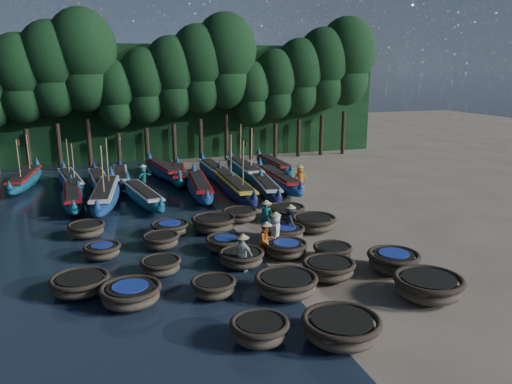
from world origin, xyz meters
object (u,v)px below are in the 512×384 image
object	(u,v)px
coracle_3	(341,328)
long_boat_3	(106,195)
coracle_17	(225,243)
coracle_20	(87,229)
coracle_16	(161,241)
fisherman_5	(143,176)
fisherman_1	(266,216)
coracle_5	(131,294)
coracle_21	(170,228)
long_boat_12	(121,177)
long_boat_9	(25,179)
long_boat_11	(99,181)
long_boat_7	(265,186)
coracle_15	(102,251)
coracle_8	(329,269)
long_boat_10	(71,181)
coracle_11	(161,266)
coracle_18	(284,233)
coracle_23	(240,215)
fisherman_4	(243,252)
coracle_6	(213,287)
coracle_22	(214,223)
long_boat_14	(179,175)
long_boat_5	(200,187)
long_boat_13	(163,170)
coracle_13	(286,248)
long_boat_8	(278,180)
long_boat_2	(73,197)
coracle_12	(242,258)
coracle_7	(286,284)
fisherman_2	(266,239)
fisherman_6	(300,178)
long_boat_4	(143,196)
long_boat_6	(235,188)
coracle_19	(314,223)
long_boat_17	(273,165)
coracle_10	(80,284)
long_boat_16	(244,169)
coracle_24	(286,212)
coracle_9	(393,261)
coracle_2	(260,330)

from	to	relation	value
coracle_3	long_boat_3	bearing A→B (deg)	108.44
coracle_17	coracle_20	xyz separation A→B (m)	(-5.87, 4.00, 0.01)
coracle_16	fisherman_5	xyz separation A→B (m)	(0.49, 12.23, 0.44)
fisherman_1	coracle_5	bearing A→B (deg)	-111.67
coracle_21	long_boat_12	distance (m)	12.52
long_boat_9	long_boat_11	xyz separation A→B (m)	(4.84, -1.92, -0.05)
coracle_17	coracle_21	xyz separation A→B (m)	(-1.99, 3.01, -0.02)
long_boat_7	coracle_15	bearing A→B (deg)	-133.35
coracle_8	coracle_20	world-z (taller)	coracle_8
long_boat_10	long_boat_12	world-z (taller)	long_boat_10
coracle_11	coracle_18	distance (m)	6.45
coracle_17	fisherman_5	bearing A→B (deg)	99.15
coracle_23	fisherman_4	bearing A→B (deg)	-105.55
coracle_6	long_boat_11	world-z (taller)	long_boat_11
coracle_22	long_boat_14	size ratio (longest dim) A/B	0.37
coracle_21	long_boat_5	world-z (taller)	long_boat_5
coracle_16	fisherman_1	xyz separation A→B (m)	(5.18, 0.36, 0.55)
long_boat_13	coracle_5	bearing A→B (deg)	-109.59
coracle_13	long_boat_8	world-z (taller)	long_boat_8
coracle_15	long_boat_2	distance (m)	9.74
coracle_12	coracle_21	world-z (taller)	coracle_12
coracle_7	long_boat_7	xyz separation A→B (m)	(4.16, 14.27, 0.11)
coracle_7	coracle_18	world-z (taller)	coracle_7
coracle_22	fisherman_2	bearing A→B (deg)	-71.89
long_boat_14	fisherman_6	world-z (taller)	fisherman_6
coracle_5	long_boat_4	world-z (taller)	long_boat_4
coracle_13	long_boat_10	world-z (taller)	long_boat_10
long_boat_4	long_boat_3	bearing A→B (deg)	154.99
coracle_8	fisherman_2	world-z (taller)	fisherman_2
long_boat_6	long_boat_11	xyz separation A→B (m)	(-8.13, 5.15, -0.10)
coracle_19	long_boat_17	distance (m)	14.96
coracle_11	coracle_10	bearing A→B (deg)	-164.12
coracle_3	long_boat_16	size ratio (longest dim) A/B	0.27
coracle_5	long_boat_10	bearing A→B (deg)	97.36
long_boat_6	long_boat_13	size ratio (longest dim) A/B	1.11
long_boat_5	coracle_16	bearing A→B (deg)	-106.55
coracle_19	coracle_24	bearing A→B (deg)	106.38
coracle_9	coracle_16	xyz separation A→B (m)	(-8.49, 5.62, -0.09)
coracle_22	long_boat_3	xyz separation A→B (m)	(-4.95, 7.10, 0.15)
coracle_10	coracle_13	size ratio (longest dim) A/B	1.11
coracle_24	long_boat_4	world-z (taller)	long_boat_4
coracle_13	coracle_21	bearing A→B (deg)	134.03
coracle_12	long_boat_3	size ratio (longest dim) A/B	0.23
coracle_2	fisherman_5	bearing A→B (deg)	93.21
coracle_24	coracle_6	bearing A→B (deg)	-126.75
coracle_24	long_boat_7	size ratio (longest dim) A/B	0.32
long_boat_13	coracle_24	bearing A→B (deg)	-78.38
coracle_24	long_boat_2	bearing A→B (deg)	148.33
long_boat_14	fisherman_4	world-z (taller)	fisherman_4
coracle_12	coracle_22	world-z (taller)	coracle_22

